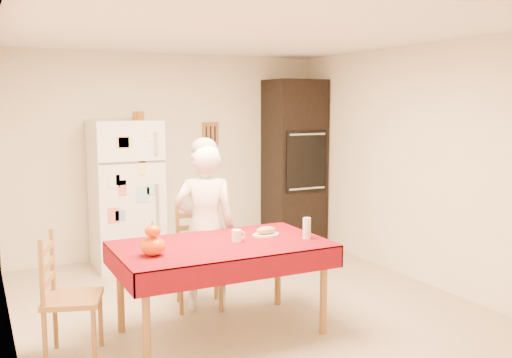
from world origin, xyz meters
TOP-DOWN VIEW (x-y plane):
  - floor at (0.00, 0.00)m, footprint 4.50×4.50m
  - room_shell at (0.00, 0.00)m, footprint 4.02×4.52m
  - refrigerator at (-0.65, 1.88)m, footprint 0.75×0.74m
  - oven_cabinet at (1.63, 1.93)m, footprint 0.70×0.62m
  - dining_table at (-0.45, -0.45)m, footprint 1.70×1.00m
  - chair_far at (-0.38, 0.27)m, footprint 0.51×0.49m
  - chair_left at (-1.67, -0.36)m, footprint 0.51×0.53m
  - seated_woman at (-0.36, 0.13)m, footprint 0.65×0.53m
  - coffee_mug at (-0.31, -0.47)m, footprint 0.08×0.08m
  - pumpkin_lower at (-1.05, -0.57)m, footprint 0.19×0.19m
  - pumpkin_upper at (-1.05, -0.57)m, footprint 0.12×0.12m
  - wine_glass at (0.26, -0.62)m, footprint 0.07×0.07m
  - bread_plate at (-0.00, -0.39)m, footprint 0.24×0.24m
  - bread_loaf at (-0.00, -0.39)m, footprint 0.18×0.10m
  - spice_jar_left at (-0.51, 1.93)m, footprint 0.05×0.05m
  - spice_jar_mid at (-0.46, 1.93)m, footprint 0.05×0.05m
  - spice_jar_right at (-0.43, 1.93)m, footprint 0.05×0.05m

SIDE VIEW (x-z plane):
  - floor at x=0.00m, z-range 0.00..0.00m
  - chair_far at x=-0.38m, z-range 0.03..0.98m
  - chair_left at x=-1.67m, z-range 0.03..0.98m
  - dining_table at x=-0.45m, z-range 0.31..1.07m
  - seated_woman at x=-0.36m, z-range 0.00..1.53m
  - bread_plate at x=0.00m, z-range 0.76..0.78m
  - bread_loaf at x=0.00m, z-range 0.78..0.84m
  - coffee_mug at x=-0.31m, z-range 0.76..0.86m
  - pumpkin_lower at x=-1.05m, z-range 0.76..0.90m
  - wine_glass at x=0.26m, z-range 0.76..0.94m
  - refrigerator at x=-0.65m, z-range 0.00..1.70m
  - pumpkin_upper at x=-1.05m, z-range 0.90..1.00m
  - oven_cabinet at x=1.63m, z-range 0.00..2.20m
  - room_shell at x=0.00m, z-range 0.37..2.88m
  - spice_jar_left at x=-0.51m, z-range 1.70..1.80m
  - spice_jar_mid at x=-0.46m, z-range 1.70..1.80m
  - spice_jar_right at x=-0.43m, z-range 1.70..1.80m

